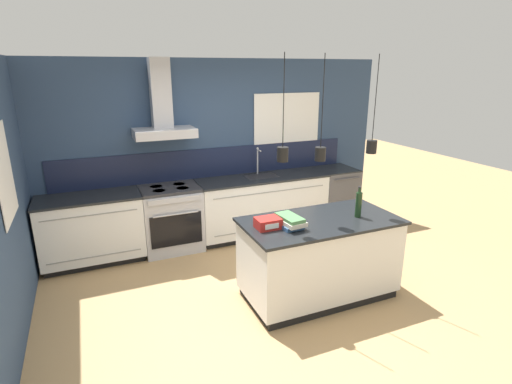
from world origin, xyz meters
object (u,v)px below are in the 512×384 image
(book_stack, at_px, (290,221))
(bottle_on_island, at_px, (359,204))
(oven_range, at_px, (171,218))
(dishwasher, at_px, (334,195))
(red_supply_box, at_px, (268,223))

(book_stack, bearing_deg, bottle_on_island, -2.31)
(oven_range, bearing_deg, book_stack, -66.34)
(dishwasher, xyz_separation_m, bottle_on_island, (-1.03, -1.95, 0.60))
(bottle_on_island, bearing_deg, red_supply_box, 174.56)
(book_stack, bearing_deg, red_supply_box, 163.16)
(oven_range, height_order, bottle_on_island, bottle_on_island)
(dishwasher, xyz_separation_m, book_stack, (-1.85, -1.92, 0.52))
(dishwasher, relative_size, red_supply_box, 3.68)
(dishwasher, height_order, red_supply_box, red_supply_box)
(dishwasher, bearing_deg, bottle_on_island, -117.90)
(book_stack, bearing_deg, oven_range, 113.66)
(oven_range, bearing_deg, bottle_on_island, -49.62)
(red_supply_box, bearing_deg, bottle_on_island, -5.44)
(oven_range, relative_size, red_supply_box, 3.68)
(dishwasher, bearing_deg, book_stack, -133.97)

